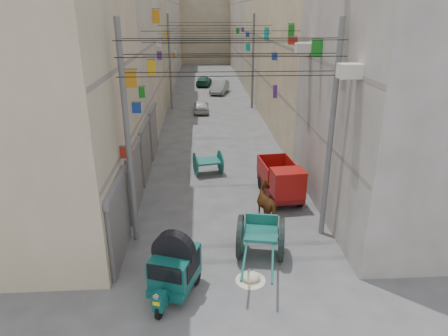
{
  "coord_description": "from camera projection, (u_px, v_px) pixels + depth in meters",
  "views": [
    {
      "loc": [
        -1.04,
        -7.47,
        8.12
      ],
      "look_at": [
        -0.21,
        6.5,
        2.64
      ],
      "focal_mm": 32.0,
      "sensor_mm": 36.0,
      "label": 1
    }
  ],
  "objects": [
    {
      "name": "ac_units",
      "position": [
        327.0,
        32.0,
        14.58
      ],
      "size": [
        0.7,
        6.55,
        3.35
      ],
      "color": "beige",
      "rests_on": "ground"
    },
    {
      "name": "distant_car_grey",
      "position": [
        220.0,
        87.0,
        42.45
      ],
      "size": [
        2.36,
        4.27,
        1.33
      ],
      "primitive_type": "imported",
      "rotation": [
        0.0,
        0.0,
        -0.25
      ],
      "color": "slate",
      "rests_on": "ground"
    },
    {
      "name": "overhead_cables",
      "position": [
        219.0,
        40.0,
        20.88
      ],
      "size": [
        7.4,
        22.52,
        1.12
      ],
      "color": "black",
      "rests_on": "ground"
    },
    {
      "name": "building_row_left",
      "position": [
        128.0,
        30.0,
        38.88
      ],
      "size": [
        8.0,
        62.0,
        14.0
      ],
      "color": "#B8A88B",
      "rests_on": "ground"
    },
    {
      "name": "horse",
      "position": [
        270.0,
        205.0,
        16.28
      ],
      "size": [
        1.37,
        2.03,
        1.57
      ],
      "primitive_type": "imported",
      "rotation": [
        0.0,
        0.0,
        3.44
      ],
      "color": "#602817",
      "rests_on": "ground"
    },
    {
      "name": "mini_truck",
      "position": [
        282.0,
        184.0,
        18.09
      ],
      "size": [
        1.73,
        3.33,
        1.81
      ],
      "rotation": [
        0.0,
        0.0,
        0.1
      ],
      "color": "black",
      "rests_on": "ground"
    },
    {
      "name": "shutters_left",
      "position": [
        141.0,
        162.0,
        18.85
      ],
      "size": [
        0.18,
        14.4,
        2.88
      ],
      "color": "#47474B",
      "rests_on": "ground"
    },
    {
      "name": "tonga_cart",
      "position": [
        261.0,
        237.0,
        13.9
      ],
      "size": [
        1.9,
        3.6,
        1.54
      ],
      "rotation": [
        0.0,
        0.0,
        -0.19
      ],
      "color": "black",
      "rests_on": "ground"
    },
    {
      "name": "end_cap_building",
      "position": [
        205.0,
        22.0,
        68.94
      ],
      "size": [
        22.0,
        10.0,
        13.0
      ],
      "primitive_type": "cube",
      "color": "#B3AA8D",
      "rests_on": "ground"
    },
    {
      "name": "signboards",
      "position": [
        214.0,
        82.0,
        28.84
      ],
      "size": [
        8.22,
        40.52,
        5.67
      ],
      "color": "#163C9D",
      "rests_on": "ground"
    },
    {
      "name": "utility_poles",
      "position": [
        217.0,
        84.0,
        24.31
      ],
      "size": [
        7.4,
        22.2,
        8.0
      ],
      "color": "#5C5C5F",
      "rests_on": "ground"
    },
    {
      "name": "building_row_right",
      "position": [
        290.0,
        30.0,
        39.77
      ],
      "size": [
        8.0,
        62.0,
        14.0
      ],
      "color": "#A9A39E",
      "rests_on": "ground"
    },
    {
      "name": "feed_sack",
      "position": [
        251.0,
        277.0,
        12.88
      ],
      "size": [
        0.61,
        0.49,
        0.31
      ],
      "primitive_type": "ellipsoid",
      "color": "beige",
      "rests_on": "ground"
    },
    {
      "name": "auto_rickshaw",
      "position": [
        174.0,
        266.0,
        12.07
      ],
      "size": [
        1.78,
        2.37,
        1.61
      ],
      "rotation": [
        0.0,
        0.0,
        -0.33
      ],
      "color": "black",
      "rests_on": "ground"
    },
    {
      "name": "second_cart",
      "position": [
        208.0,
        162.0,
        21.19
      ],
      "size": [
        1.66,
        1.53,
        1.26
      ],
      "rotation": [
        0.0,
        0.0,
        0.21
      ],
      "color": "#14584E",
      "rests_on": "ground"
    },
    {
      "name": "distant_car_green",
      "position": [
        204.0,
        81.0,
        46.92
      ],
      "size": [
        2.1,
        3.99,
        1.1
      ],
      "primitive_type": "imported",
      "rotation": [
        0.0,
        0.0,
        2.99
      ],
      "color": "#1B4F38",
      "rests_on": "ground"
    },
    {
      "name": "distant_car_white",
      "position": [
        201.0,
        106.0,
        34.41
      ],
      "size": [
        1.3,
        3.17,
        1.08
      ],
      "primitive_type": "imported",
      "rotation": [
        0.0,
        0.0,
        3.13
      ],
      "color": "#B5B5B5",
      "rests_on": "ground"
    }
  ]
}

